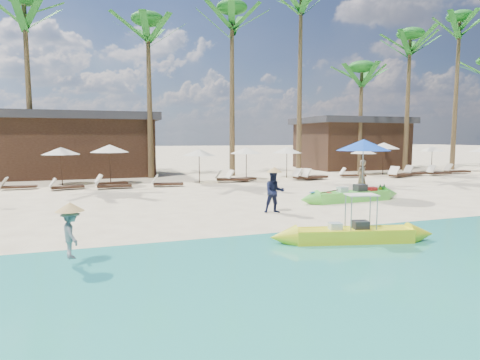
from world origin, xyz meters
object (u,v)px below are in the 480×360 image
object	(u,v)px
tourist	(362,177)
blue_umbrella	(363,145)
yellow_canoe	(353,235)
green_canoe	(352,196)

from	to	relation	value
tourist	blue_umbrella	world-z (taller)	blue_umbrella
yellow_canoe	tourist	xyz separation A→B (m)	(5.50, 7.37, 0.60)
yellow_canoe	green_canoe	bearing A→B (deg)	69.39
green_canoe	blue_umbrella	size ratio (longest dim) A/B	2.13
yellow_canoe	tourist	distance (m)	9.22
yellow_canoe	tourist	bearing A→B (deg)	66.63
blue_umbrella	green_canoe	bearing A→B (deg)	-145.15
green_canoe	yellow_canoe	bearing A→B (deg)	-127.41
green_canoe	blue_umbrella	xyz separation A→B (m)	(1.00, 0.70, 2.07)
green_canoe	tourist	distance (m)	2.50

